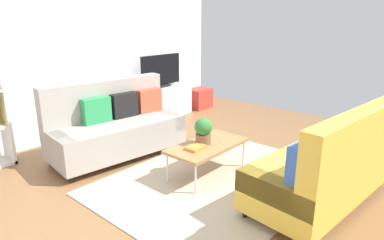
# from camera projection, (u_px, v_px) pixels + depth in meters

# --- Properties ---
(ground_plane) EXTENTS (7.68, 7.68, 0.00)m
(ground_plane) POSITION_uv_depth(u_px,v_px,m) (205.00, 180.00, 4.25)
(ground_plane) COLOR brown
(wall_far) EXTENTS (6.40, 0.12, 2.90)m
(wall_far) POSITION_uv_depth(u_px,v_px,m) (76.00, 50.00, 5.59)
(wall_far) COLOR silver
(wall_far) RESTS_ON ground_plane
(area_rug) EXTENTS (2.90, 2.20, 0.01)m
(area_rug) POSITION_uv_depth(u_px,v_px,m) (217.00, 179.00, 4.25)
(area_rug) COLOR tan
(area_rug) RESTS_ON ground_plane
(couch_beige) EXTENTS (1.99, 1.06, 1.10)m
(couch_beige) POSITION_uv_depth(u_px,v_px,m) (116.00, 126.00, 4.90)
(couch_beige) COLOR gray
(couch_beige) RESTS_ON ground_plane
(couch_green) EXTENTS (1.98, 1.03, 1.10)m
(couch_green) POSITION_uv_depth(u_px,v_px,m) (327.00, 167.00, 3.59)
(couch_green) COLOR gold
(couch_green) RESTS_ON ground_plane
(coffee_table) EXTENTS (1.10, 0.56, 0.42)m
(coffee_table) POSITION_uv_depth(u_px,v_px,m) (207.00, 146.00, 4.30)
(coffee_table) COLOR #9E7042
(coffee_table) RESTS_ON ground_plane
(tv_console) EXTENTS (1.40, 0.44, 0.64)m
(tv_console) POSITION_uv_depth(u_px,v_px,m) (161.00, 102.00, 6.86)
(tv_console) COLOR silver
(tv_console) RESTS_ON ground_plane
(tv) EXTENTS (1.00, 0.20, 0.64)m
(tv) POSITION_uv_depth(u_px,v_px,m) (161.00, 71.00, 6.66)
(tv) COLOR black
(tv) RESTS_ON tv_console
(storage_trunk) EXTENTS (0.52, 0.40, 0.44)m
(storage_trunk) POSITION_uv_depth(u_px,v_px,m) (199.00, 98.00, 7.62)
(storage_trunk) COLOR #B2382D
(storage_trunk) RESTS_ON ground_plane
(potted_plant) EXTENTS (0.23, 0.23, 0.34)m
(potted_plant) POSITION_uv_depth(u_px,v_px,m) (203.00, 131.00, 4.25)
(potted_plant) COLOR brown
(potted_plant) RESTS_ON coffee_table
(table_book_0) EXTENTS (0.24, 0.18, 0.04)m
(table_book_0) POSITION_uv_depth(u_px,v_px,m) (196.00, 147.00, 4.13)
(table_book_0) COLOR orange
(table_book_0) RESTS_ON coffee_table
(vase_0) EXTENTS (0.11, 0.11, 0.19)m
(vase_0) POSITION_uv_depth(u_px,v_px,m) (137.00, 86.00, 6.35)
(vase_0) COLOR #4C72B2
(vase_0) RESTS_ON tv_console
(bottle_0) EXTENTS (0.04, 0.04, 0.15)m
(bottle_0) POSITION_uv_depth(u_px,v_px,m) (146.00, 86.00, 6.42)
(bottle_0) COLOR #262626
(bottle_0) RESTS_ON tv_console
(bottle_1) EXTENTS (0.04, 0.04, 0.21)m
(bottle_1) POSITION_uv_depth(u_px,v_px,m) (150.00, 84.00, 6.48)
(bottle_1) COLOR orange
(bottle_1) RESTS_ON tv_console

